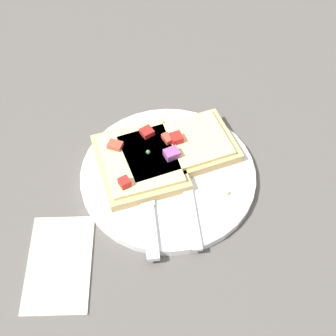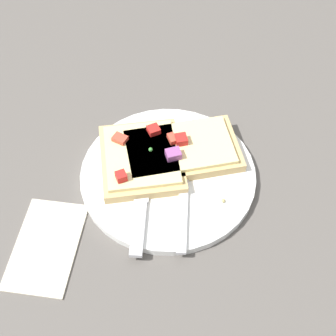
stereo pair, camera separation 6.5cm
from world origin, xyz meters
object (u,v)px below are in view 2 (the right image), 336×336
object	(u,v)px
pizza_slice_main	(179,150)
napkin	(46,245)
pizza_slice_corner	(141,158)
knife	(142,197)
fork	(184,179)
plate	(168,175)

from	to	relation	value
pizza_slice_main	napkin	world-z (taller)	pizza_slice_main
pizza_slice_corner	knife	bearing A→B (deg)	174.12
knife	pizza_slice_corner	distance (m)	0.06
fork	napkin	xyz separation A→B (m)	(0.12, -0.16, -0.01)
pizza_slice_main	napkin	xyz separation A→B (m)	(0.16, -0.15, -0.02)
plate	napkin	xyz separation A→B (m)	(0.13, -0.14, -0.00)
knife	pizza_slice_corner	xyz separation A→B (m)	(-0.06, -0.01, 0.01)
knife	pizza_slice_main	world-z (taller)	pizza_slice_main
fork	pizza_slice_main	xyz separation A→B (m)	(-0.04, -0.01, 0.01)
plate	pizza_slice_corner	bearing A→B (deg)	-107.65
fork	napkin	size ratio (longest dim) A/B	1.55
knife	pizza_slice_main	bearing A→B (deg)	-31.32
plate	napkin	distance (m)	0.19
fork	knife	size ratio (longest dim) A/B	0.98
knife	napkin	distance (m)	0.14
knife	napkin	size ratio (longest dim) A/B	1.57
knife	pizza_slice_corner	world-z (taller)	pizza_slice_corner
pizza_slice_main	pizza_slice_corner	xyz separation A→B (m)	(0.02, -0.05, -0.00)
plate	knife	size ratio (longest dim) A/B	1.18
fork	knife	distance (m)	0.07
knife	pizza_slice_main	size ratio (longest dim) A/B	1.09
pizza_slice_main	fork	bearing A→B (deg)	86.58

